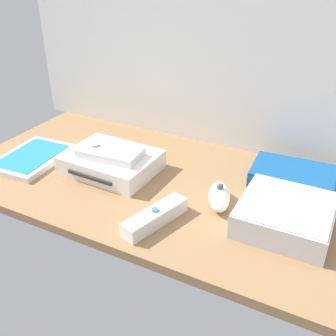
# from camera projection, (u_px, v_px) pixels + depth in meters

# --- Properties ---
(ground_plane) EXTENTS (1.00, 0.48, 0.02)m
(ground_plane) POSITION_uv_depth(u_px,v_px,m) (168.00, 187.00, 0.90)
(ground_plane) COLOR #936D47
(ground_plane) RESTS_ON ground
(back_wall) EXTENTS (1.10, 0.01, 0.64)m
(back_wall) POSITION_uv_depth(u_px,v_px,m) (216.00, 19.00, 0.93)
(back_wall) COLOR white
(back_wall) RESTS_ON ground
(game_console) EXTENTS (0.21, 0.17, 0.04)m
(game_console) POSITION_uv_depth(u_px,v_px,m) (111.00, 162.00, 0.94)
(game_console) COLOR white
(game_console) RESTS_ON ground_plane
(mini_computer) EXTENTS (0.17, 0.17, 0.05)m
(mini_computer) POSITION_uv_depth(u_px,v_px,m) (285.00, 215.00, 0.75)
(mini_computer) COLOR silver
(mini_computer) RESTS_ON ground_plane
(game_case) EXTENTS (0.15, 0.20, 0.02)m
(game_case) POSITION_uv_depth(u_px,v_px,m) (32.00, 158.00, 0.99)
(game_case) COLOR white
(game_case) RESTS_ON ground_plane
(network_router) EXTENTS (0.19, 0.13, 0.03)m
(network_router) POSITION_uv_depth(u_px,v_px,m) (293.00, 176.00, 0.89)
(network_router) COLOR #145193
(network_router) RESTS_ON ground_plane
(remote_wand) EXTENTS (0.08, 0.15, 0.03)m
(remote_wand) POSITION_uv_depth(u_px,v_px,m) (155.00, 217.00, 0.76)
(remote_wand) COLOR white
(remote_wand) RESTS_ON ground_plane
(remote_nunchuk) EXTENTS (0.08, 0.11, 0.05)m
(remote_nunchuk) POSITION_uv_depth(u_px,v_px,m) (219.00, 196.00, 0.81)
(remote_nunchuk) COLOR white
(remote_nunchuk) RESTS_ON ground_plane
(remote_classic_pad) EXTENTS (0.15, 0.09, 0.02)m
(remote_classic_pad) POSITION_uv_depth(u_px,v_px,m) (110.00, 152.00, 0.91)
(remote_classic_pad) COLOR white
(remote_classic_pad) RESTS_ON game_console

